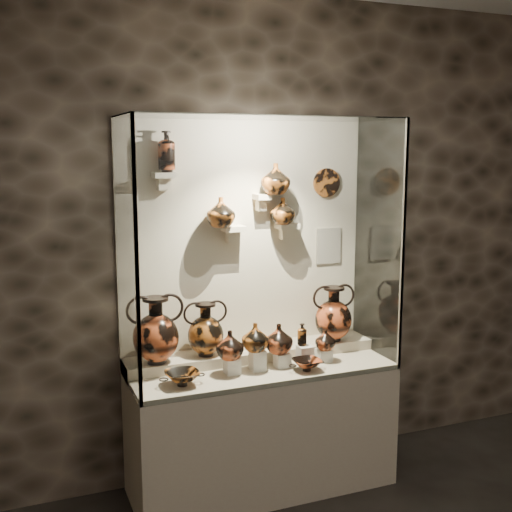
{
  "coord_description": "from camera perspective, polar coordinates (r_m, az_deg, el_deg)",
  "views": [
    {
      "loc": [
        -1.5,
        -1.47,
        2.21
      ],
      "look_at": [
        -0.01,
        2.25,
        1.54
      ],
      "focal_mm": 45.0,
      "sensor_mm": 36.0,
      "label": 1
    }
  ],
  "objects": [
    {
      "name": "wall_back",
      "position": [
        4.28,
        -1.1,
        1.31
      ],
      "size": [
        5.0,
        0.02,
        3.2
      ],
      "primitive_type": "cube",
      "color": "black",
      "rests_on": "ground"
    },
    {
      "name": "plinth",
      "position": [
        4.34,
        0.5,
        -15.16
      ],
      "size": [
        1.7,
        0.6,
        0.8
      ],
      "primitive_type": "cube",
      "color": "beige",
      "rests_on": "floor"
    },
    {
      "name": "front_tier",
      "position": [
        4.18,
        0.51,
        -9.99
      ],
      "size": [
        1.68,
        0.58,
        0.03
      ],
      "primitive_type": "cube",
      "color": "#B8A98F",
      "rests_on": "plinth"
    },
    {
      "name": "rear_tier",
      "position": [
        4.32,
        -0.38,
        -8.83
      ],
      "size": [
        1.7,
        0.25,
        0.1
      ],
      "primitive_type": "cube",
      "color": "#B8A98F",
      "rests_on": "plinth"
    },
    {
      "name": "back_panel",
      "position": [
        4.28,
        -1.08,
        1.31
      ],
      "size": [
        1.7,
        0.03,
        1.6
      ],
      "primitive_type": "cube",
      "color": "beige",
      "rests_on": "plinth"
    },
    {
      "name": "glass_front",
      "position": [
        3.72,
        2.26,
        0.06
      ],
      "size": [
        1.7,
        0.01,
        1.6
      ],
      "primitive_type": "cube",
      "color": "white",
      "rests_on": "plinth"
    },
    {
      "name": "glass_left",
      "position": [
        3.75,
        -11.51,
        -0.04
      ],
      "size": [
        0.01,
        0.6,
        1.6
      ],
      "primitive_type": "cube",
      "color": "white",
      "rests_on": "plinth"
    },
    {
      "name": "glass_right",
      "position": [
        4.38,
        10.83,
        1.32
      ],
      "size": [
        0.01,
        0.6,
        1.6
      ],
      "primitive_type": "cube",
      "color": "white",
      "rests_on": "plinth"
    },
    {
      "name": "glass_top",
      "position": [
        3.95,
        0.54,
        12.21
      ],
      "size": [
        1.7,
        0.6,
        0.01
      ],
      "primitive_type": "cube",
      "color": "white",
      "rests_on": "back_panel"
    },
    {
      "name": "frame_post_left",
      "position": [
        3.47,
        -10.55,
        -0.77
      ],
      "size": [
        0.02,
        0.02,
        1.6
      ],
      "primitive_type": "cube",
      "color": "gray",
      "rests_on": "plinth"
    },
    {
      "name": "frame_post_right",
      "position": [
        4.13,
        12.92,
        0.78
      ],
      "size": [
        0.02,
        0.02,
        1.6
      ],
      "primitive_type": "cube",
      "color": "gray",
      "rests_on": "plinth"
    },
    {
      "name": "pedestal_a",
      "position": [
        4.04,
        -2.15,
        -9.72
      ],
      "size": [
        0.09,
        0.09,
        0.1
      ],
      "primitive_type": "cube",
      "color": "silver",
      "rests_on": "front_tier"
    },
    {
      "name": "pedestal_b",
      "position": [
        4.09,
        0.12,
        -9.23
      ],
      "size": [
        0.09,
        0.09,
        0.13
      ],
      "primitive_type": "cube",
      "color": "silver",
      "rests_on": "front_tier"
    },
    {
      "name": "pedestal_c",
      "position": [
        4.16,
        2.32,
        -9.21
      ],
      "size": [
        0.09,
        0.09,
        0.09
      ],
      "primitive_type": "cube",
      "color": "silver",
      "rests_on": "front_tier"
    },
    {
      "name": "pedestal_d",
      "position": [
        4.22,
        4.33,
        -8.74
      ],
      "size": [
        0.09,
        0.09,
        0.12
      ],
      "primitive_type": "cube",
      "color": "silver",
      "rests_on": "front_tier"
    },
    {
      "name": "pedestal_e",
      "position": [
        4.29,
        6.03,
        -8.75
      ],
      "size": [
        0.09,
        0.09,
        0.08
      ],
      "primitive_type": "cube",
      "color": "silver",
      "rests_on": "front_tier"
    },
    {
      "name": "bracket_ul",
      "position": [
        4.0,
        -8.15,
        7.12
      ],
      "size": [
        0.14,
        0.12,
        0.04
      ],
      "primitive_type": "cube",
      "color": "beige",
      "rests_on": "back_panel"
    },
    {
      "name": "bracket_ca",
      "position": [
        4.16,
        -2.0,
        2.46
      ],
      "size": [
        0.14,
        0.12,
        0.04
      ],
      "primitive_type": "cube",
      "color": "beige",
      "rests_on": "back_panel"
    },
    {
      "name": "bracket_cb",
      "position": [
        4.21,
        0.55,
        5.29
      ],
      "size": [
        0.1,
        0.12,
        0.04
      ],
      "primitive_type": "cube",
      "color": "beige",
      "rests_on": "back_panel"
    },
    {
      "name": "bracket_cc",
      "position": [
        4.3,
        2.77,
        2.69
      ],
      "size": [
        0.14,
        0.12,
        0.04
      ],
      "primitive_type": "cube",
      "color": "beige",
      "rests_on": "back_panel"
    },
    {
      "name": "amphora_left",
      "position": [
        4.01,
        -8.87,
        -6.52
      ],
      "size": [
        0.44,
        0.44,
        0.42
      ],
      "primitive_type": null,
      "rotation": [
        0.0,
        0.0,
        -0.42
      ],
      "color": "#AA4520",
      "rests_on": "rear_tier"
    },
    {
      "name": "amphora_mid",
      "position": [
        4.13,
        -4.51,
        -6.5
      ],
      "size": [
        0.36,
        0.36,
        0.35
      ],
      "primitive_type": null,
      "rotation": [
        0.0,
        0.0,
        0.4
      ],
      "color": "#A2551C",
      "rests_on": "rear_tier"
    },
    {
      "name": "amphora_right",
      "position": [
        4.46,
        6.89,
        -5.09
      ],
      "size": [
        0.39,
        0.39,
        0.38
      ],
      "primitive_type": null,
      "rotation": [
        0.0,
        0.0,
        -0.38
      ],
      "color": "#AA4520",
      "rests_on": "rear_tier"
    },
    {
      "name": "jug_a",
      "position": [
        3.98,
        -2.35,
        -7.91
      ],
      "size": [
        0.21,
        0.21,
        0.18
      ],
      "primitive_type": "imported",
      "rotation": [
        0.0,
        0.0,
        0.22
      ],
      "color": "#AA4520",
      "rests_on": "pedestal_a"
    },
    {
      "name": "jug_b",
      "position": [
        4.03,
        -0.08,
        -7.23
      ],
      "size": [
        0.2,
        0.2,
        0.18
      ],
      "primitive_type": "imported",
      "rotation": [
        0.0,
        0.0,
        -0.22
      ],
      "color": "#A2551C",
      "rests_on": "pedestal_b"
    },
    {
      "name": "jug_c",
      "position": [
        4.13,
        2.02,
        -7.34
      ],
      "size": [
        0.2,
        0.2,
        0.19
      ],
      "primitive_type": "imported",
      "rotation": [
        0.0,
        0.0,
        -0.08
      ],
      "color": "#AA4520",
      "rests_on": "pedestal_c"
    },
    {
      "name": "jug_e",
      "position": [
        4.24,
        6.17,
        -7.39
      ],
      "size": [
        0.16,
        0.16,
        0.14
      ],
      "primitive_type": "imported",
      "rotation": [
        0.0,
        0.0,
        -0.21
      ],
      "color": "#AA4520",
      "rests_on": "pedestal_e"
    },
    {
      "name": "lekythos_small",
      "position": [
        4.19,
        4.1,
        -6.85
      ],
      "size": [
        0.1,
        0.1,
        0.16
      ],
      "primitive_type": null,
      "rotation": [
        0.0,
        0.0,
        0.41
      ],
      "color": "#A2551C",
      "rests_on": "pedestal_d"
    },
    {
      "name": "kylix_left",
      "position": [
        3.87,
        -6.59,
        -10.63
      ],
      "size": [
        0.27,
        0.23,
        0.1
      ],
      "primitive_type": null,
      "rotation": [
        0.0,
        0.0,
        -0.05
      ],
      "color": "#A2551C",
      "rests_on": "front_tier"
    },
    {
      "name": "kylix_right",
      "position": [
        4.1,
        4.51,
        -9.52
      ],
      "size": [
        0.28,
        0.27,
        0.09
      ],
      "primitive_type": null,
      "rotation": [
        0.0,
        0.0,
        0.39
      ],
      "color": "#AA4520",
      "rests_on": "front_tier"
    },
    {
      "name": "lekythos_tall",
      "position": [
        3.99,
        -7.96,
        9.41
      ],
      "size": [
        0.14,
        0.14,
        0.28
      ],
      "primitive_type": null,
      "rotation": [
        0.0,
        0.0,
        0.33
      ],
      "color": "#AA4520",
      "rests_on": "bracket_ul"
    },
    {
      "name": "ovoid_vase_a",
      "position": [
        4.08,
        -3.15,
        3.91
      ],
      "size": [
        0.21,
        0.21,
        0.19
      ],
      "primitive_type": "imported",
      "rotation": [
        0.0,
        0.0,
        -0.14
      ],
      "color": "#A2551C",
      "rests_on": "bracket_ca"
    },
    {
      "name": "ovoid_vase_b",
      "position": [
        4.19,
        1.74,
        6.88
      ],
      "size": [
        0.25,
        0.25,
        0.2
      ],
      "primitive_type": "imported",
      "rotation": [
        0.0,
        0.0,
        -0.35
      ],
      "color": "#A2551C",
      "rests_on": "bracket_cb"
    },
    {
      "name": "ovoid_vase_c",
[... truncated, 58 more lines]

